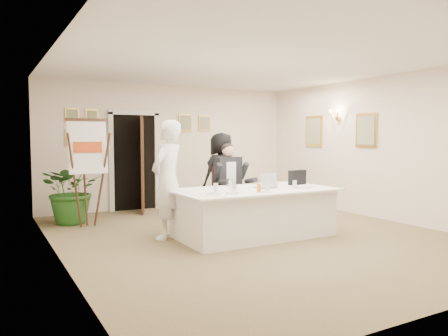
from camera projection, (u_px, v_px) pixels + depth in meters
name	position (u px, v px, depth m)	size (l,w,h in m)	color
floor	(253.00, 235.00, 7.17)	(7.00, 7.00, 0.00)	brown
ceiling	(254.00, 63.00, 6.97)	(6.00, 7.00, 0.02)	white
wall_back	(171.00, 146.00, 10.12)	(6.00, 0.10, 2.80)	white
wall_left	(58.00, 153.00, 5.61)	(0.10, 7.00, 2.80)	white
wall_right	(382.00, 148.00, 8.52)	(0.10, 7.00, 2.80)	white
doorway	(137.00, 163.00, 9.56)	(1.14, 0.86, 2.20)	black
pictures_back_wall	(138.00, 126.00, 9.67)	(3.40, 0.06, 0.80)	gold
pictures_right_wall	(338.00, 131.00, 9.53)	(0.06, 2.20, 0.80)	gold
wall_sconce	(336.00, 115.00, 9.47)	(0.20, 0.30, 0.24)	#BF903D
conference_table	(254.00, 212.00, 7.08)	(2.62, 1.40, 0.78)	silver
seated_man	(229.00, 183.00, 8.06)	(0.65, 0.69, 1.52)	black
flip_chart	(87.00, 179.00, 7.73)	(0.66, 0.43, 1.90)	#331F10
standing_man	(168.00, 180.00, 6.91)	(0.68, 0.45, 1.88)	white
standing_woman	(221.00, 174.00, 9.09)	(0.83, 0.54, 1.71)	black
potted_palm	(73.00, 189.00, 8.14)	(1.16, 1.01, 1.29)	#22561C
laptop	(265.00, 179.00, 7.19)	(0.32, 0.34, 0.28)	#B7BABC
laptop_bag	(297.00, 177.00, 7.69)	(0.37, 0.10, 0.26)	black
paper_stack	(302.00, 187.00, 7.18)	(0.29, 0.20, 0.03)	white
plate_left	(214.00, 194.00, 6.33)	(0.23, 0.23, 0.01)	white
plate_mid	(233.00, 193.00, 6.44)	(0.21, 0.21, 0.01)	white
plate_near	(266.00, 192.00, 6.63)	(0.20, 0.20, 0.01)	white
glass_a	(216.00, 188.00, 6.60)	(0.07, 0.07, 0.14)	silver
glass_b	(268.00, 187.00, 6.74)	(0.06, 0.06, 0.14)	silver
glass_c	(295.00, 185.00, 7.02)	(0.07, 0.07, 0.14)	silver
glass_d	(230.00, 184.00, 7.09)	(0.06, 0.06, 0.14)	silver
oj_glass	(259.00, 188.00, 6.61)	(0.07, 0.07, 0.13)	orange
steel_jug	(234.00, 188.00, 6.74)	(0.08, 0.08, 0.11)	silver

